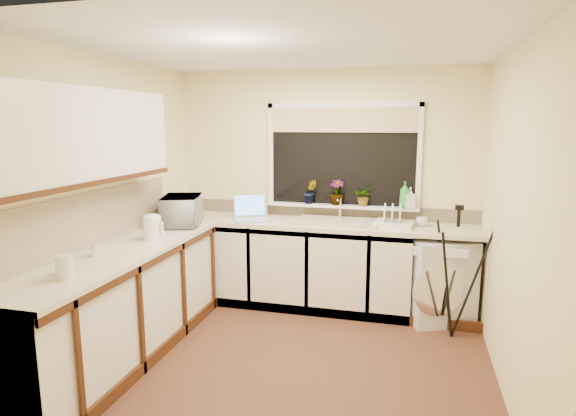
{
  "coord_description": "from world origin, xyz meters",
  "views": [
    {
      "loc": [
        0.91,
        -3.51,
        1.9
      ],
      "look_at": [
        -0.14,
        0.55,
        1.15
      ],
      "focal_mm": 29.88,
      "sensor_mm": 36.0,
      "label": 1
    }
  ],
  "objects_px": {
    "tripod": "(455,272)",
    "plant_d": "(364,196)",
    "steel_jar": "(96,249)",
    "cup_left": "(64,268)",
    "glass_jug": "(64,267)",
    "soap_bottle_green": "(405,195)",
    "plant_c": "(337,192)",
    "washing_machine": "(437,279)",
    "cup_back": "(422,222)",
    "kettle": "(152,228)",
    "microwave": "(182,210)",
    "dish_rack": "(394,224)",
    "plant_b": "(310,192)",
    "laptop": "(251,213)",
    "soap_bottle_clear": "(410,198)"
  },
  "relations": [
    {
      "from": "tripod",
      "to": "plant_d",
      "type": "distance_m",
      "value": 1.21
    },
    {
      "from": "steel_jar",
      "to": "cup_left",
      "type": "xyz_separation_m",
      "value": [
        0.07,
        -0.44,
        -0.01
      ]
    },
    {
      "from": "glass_jug",
      "to": "soap_bottle_green",
      "type": "relative_size",
      "value": 0.59
    },
    {
      "from": "tripod",
      "to": "plant_c",
      "type": "height_order",
      "value": "plant_c"
    },
    {
      "from": "tripod",
      "to": "cup_left",
      "type": "xyz_separation_m",
      "value": [
        -2.63,
        -1.68,
        0.34
      ]
    },
    {
      "from": "washing_machine",
      "to": "soap_bottle_green",
      "type": "height_order",
      "value": "soap_bottle_green"
    },
    {
      "from": "plant_d",
      "to": "cup_back",
      "type": "height_order",
      "value": "plant_d"
    },
    {
      "from": "kettle",
      "to": "microwave",
      "type": "bearing_deg",
      "value": 93.0
    },
    {
      "from": "dish_rack",
      "to": "glass_jug",
      "type": "height_order",
      "value": "glass_jug"
    },
    {
      "from": "microwave",
      "to": "plant_d",
      "type": "relative_size",
      "value": 2.58
    },
    {
      "from": "glass_jug",
      "to": "plant_c",
      "type": "bearing_deg",
      "value": 59.85
    },
    {
      "from": "plant_b",
      "to": "cup_left",
      "type": "height_order",
      "value": "plant_b"
    },
    {
      "from": "soap_bottle_green",
      "to": "cup_left",
      "type": "height_order",
      "value": "soap_bottle_green"
    },
    {
      "from": "glass_jug",
      "to": "microwave",
      "type": "xyz_separation_m",
      "value": [
        -0.04,
        1.72,
        0.06
      ]
    },
    {
      "from": "laptop",
      "to": "dish_rack",
      "type": "xyz_separation_m",
      "value": [
        1.46,
        0.01,
        -0.04
      ]
    },
    {
      "from": "tripod",
      "to": "steel_jar",
      "type": "bearing_deg",
      "value": -157.16
    },
    {
      "from": "steel_jar",
      "to": "plant_c",
      "type": "relative_size",
      "value": 0.4
    },
    {
      "from": "microwave",
      "to": "plant_c",
      "type": "bearing_deg",
      "value": -82.38
    },
    {
      "from": "tripod",
      "to": "glass_jug",
      "type": "bearing_deg",
      "value": -147.22
    },
    {
      "from": "plant_c",
      "to": "plant_d",
      "type": "bearing_deg",
      "value": -1.72
    },
    {
      "from": "plant_c",
      "to": "plant_b",
      "type": "bearing_deg",
      "value": -178.22
    },
    {
      "from": "washing_machine",
      "to": "cup_left",
      "type": "relative_size",
      "value": 9.23
    },
    {
      "from": "washing_machine",
      "to": "dish_rack",
      "type": "relative_size",
      "value": 2.25
    },
    {
      "from": "dish_rack",
      "to": "cup_left",
      "type": "relative_size",
      "value": 4.1
    },
    {
      "from": "steel_jar",
      "to": "microwave",
      "type": "xyz_separation_m",
      "value": [
        0.11,
        1.19,
        0.09
      ]
    },
    {
      "from": "laptop",
      "to": "tripod",
      "type": "bearing_deg",
      "value": -34.4
    },
    {
      "from": "cup_left",
      "to": "tripod",
      "type": "bearing_deg",
      "value": 32.55
    },
    {
      "from": "washing_machine",
      "to": "tripod",
      "type": "height_order",
      "value": "tripod"
    },
    {
      "from": "steel_jar",
      "to": "soap_bottle_green",
      "type": "relative_size",
      "value": 0.39
    },
    {
      "from": "soap_bottle_green",
      "to": "laptop",
      "type": "bearing_deg",
      "value": -170.91
    },
    {
      "from": "microwave",
      "to": "plant_c",
      "type": "xyz_separation_m",
      "value": [
        1.43,
        0.69,
        0.14
      ]
    },
    {
      "from": "kettle",
      "to": "dish_rack",
      "type": "relative_size",
      "value": 0.55
    },
    {
      "from": "microwave",
      "to": "cup_left",
      "type": "relative_size",
      "value": 5.85
    },
    {
      "from": "cup_back",
      "to": "glass_jug",
      "type": "bearing_deg",
      "value": -135.11
    },
    {
      "from": "plant_b",
      "to": "steel_jar",
      "type": "bearing_deg",
      "value": -123.99
    },
    {
      "from": "kettle",
      "to": "tripod",
      "type": "relative_size",
      "value": 0.17
    },
    {
      "from": "steel_jar",
      "to": "plant_b",
      "type": "bearing_deg",
      "value": 56.01
    },
    {
      "from": "soap_bottle_clear",
      "to": "cup_back",
      "type": "distance_m",
      "value": 0.28
    },
    {
      "from": "laptop",
      "to": "microwave",
      "type": "bearing_deg",
      "value": -167.86
    },
    {
      "from": "plant_b",
      "to": "soap_bottle_clear",
      "type": "relative_size",
      "value": 1.21
    },
    {
      "from": "glass_jug",
      "to": "cup_left",
      "type": "height_order",
      "value": "glass_jug"
    },
    {
      "from": "cup_left",
      "to": "washing_machine",
      "type": "bearing_deg",
      "value": 39.49
    },
    {
      "from": "dish_rack",
      "to": "steel_jar",
      "type": "relative_size",
      "value": 3.43
    },
    {
      "from": "glass_jug",
      "to": "soap_bottle_clear",
      "type": "distance_m",
      "value": 3.21
    },
    {
      "from": "kettle",
      "to": "soap_bottle_clear",
      "type": "distance_m",
      "value": 2.51
    },
    {
      "from": "kettle",
      "to": "glass_jug",
      "type": "bearing_deg",
      "value": -89.85
    },
    {
      "from": "washing_machine",
      "to": "kettle",
      "type": "relative_size",
      "value": 4.08
    },
    {
      "from": "dish_rack",
      "to": "steel_jar",
      "type": "height_order",
      "value": "steel_jar"
    },
    {
      "from": "microwave",
      "to": "plant_c",
      "type": "relative_size",
      "value": 1.98
    },
    {
      "from": "steel_jar",
      "to": "plant_d",
      "type": "distance_m",
      "value": 2.62
    }
  ]
}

